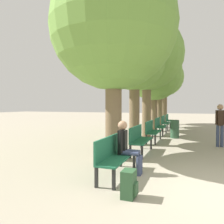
{
  "coord_description": "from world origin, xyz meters",
  "views": [
    {
      "loc": [
        -0.57,
        -4.41,
        1.63
      ],
      "look_at": [
        -3.31,
        3.13,
        1.37
      ],
      "focal_mm": 35.0,
      "sensor_mm": 36.0,
      "label": 1
    }
  ],
  "objects": [
    {
      "name": "bench_row_3",
      "position": [
        -2.22,
        7.86,
        0.52
      ],
      "size": [
        0.45,
        1.66,
        0.91
      ],
      "color": "#1E6042",
      "rests_on": "ground_plane"
    },
    {
      "name": "tree_row_5",
      "position": [
        -2.75,
        14.47,
        3.93
      ],
      "size": [
        3.22,
        3.22,
        5.6
      ],
      "color": "brown",
      "rests_on": "ground_plane"
    },
    {
      "name": "bench_row_5",
      "position": [
        -2.22,
        12.92,
        0.52
      ],
      "size": [
        0.45,
        1.66,
        0.91
      ],
      "color": "#1E6042",
      "rests_on": "ground_plane"
    },
    {
      "name": "bench_row_2",
      "position": [
        -2.22,
        5.33,
        0.52
      ],
      "size": [
        0.45,
        1.66,
        0.91
      ],
      "color": "#1E6042",
      "rests_on": "ground_plane"
    },
    {
      "name": "bench_row_4",
      "position": [
        -2.22,
        10.39,
        0.52
      ],
      "size": [
        0.45,
        1.66,
        0.91
      ],
      "color": "#1E6042",
      "rests_on": "ground_plane"
    },
    {
      "name": "ground_plane",
      "position": [
        0.0,
        0.0,
        0.0
      ],
      "size": [
        80.0,
        80.0,
        0.0
      ],
      "primitive_type": "plane",
      "color": "gray"
    },
    {
      "name": "person_seated",
      "position": [
        -1.99,
        0.55,
        0.67
      ],
      "size": [
        0.58,
        0.33,
        1.25
      ],
      "color": "#384260",
      "rests_on": "ground_plane"
    },
    {
      "name": "tree_row_3",
      "position": [
        -2.75,
        9.18,
        3.58
      ],
      "size": [
        3.39,
        3.39,
        5.3
      ],
      "color": "brown",
      "rests_on": "ground_plane"
    },
    {
      "name": "tree_row_4",
      "position": [
        -2.75,
        11.6,
        3.6
      ],
      "size": [
        2.87,
        2.87,
        5.08
      ],
      "color": "brown",
      "rests_on": "ground_plane"
    },
    {
      "name": "tree_row_1",
      "position": [
        -2.75,
        4.25,
        3.41
      ],
      "size": [
        2.5,
        2.5,
        4.72
      ],
      "color": "brown",
      "rests_on": "ground_plane"
    },
    {
      "name": "backpack",
      "position": [
        -1.58,
        -0.75,
        0.24
      ],
      "size": [
        0.26,
        0.3,
        0.48
      ],
      "color": "#284C2D",
      "rests_on": "ground_plane"
    },
    {
      "name": "bench_row_0",
      "position": [
        -2.22,
        0.26,
        0.52
      ],
      "size": [
        0.45,
        1.66,
        0.91
      ],
      "color": "#1E6042",
      "rests_on": "ground_plane"
    },
    {
      "name": "trash_bin",
      "position": [
        -1.32,
        6.7,
        0.45
      ],
      "size": [
        0.42,
        0.42,
        0.89
      ],
      "color": "#2D5138",
      "rests_on": "ground_plane"
    },
    {
      "name": "bench_row_1",
      "position": [
        -2.22,
        2.79,
        0.52
      ],
      "size": [
        0.45,
        1.66,
        0.91
      ],
      "color": "#1E6042",
      "rests_on": "ground_plane"
    },
    {
      "name": "tree_row_2",
      "position": [
        -2.75,
        6.81,
        4.22
      ],
      "size": [
        3.75,
        3.75,
        6.12
      ],
      "color": "brown",
      "rests_on": "ground_plane"
    },
    {
      "name": "tree_row_0",
      "position": [
        -2.75,
        1.72,
        3.9
      ],
      "size": [
        3.74,
        3.74,
        5.8
      ],
      "color": "brown",
      "rests_on": "ground_plane"
    },
    {
      "name": "pedestrian_near",
      "position": [
        0.48,
        4.94,
        0.95
      ],
      "size": [
        0.34,
        0.25,
        1.66
      ],
      "color": "#384260",
      "rests_on": "ground_plane"
    }
  ]
}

